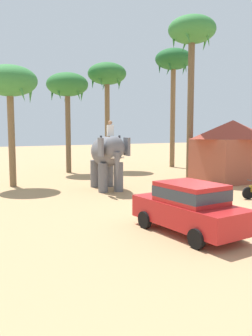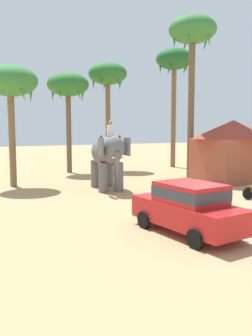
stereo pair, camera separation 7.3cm
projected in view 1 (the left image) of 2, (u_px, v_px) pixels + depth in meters
The scene contains 9 objects.
ground_plane at pixel (204, 223), 13.12m from camera, with size 120.00×120.00×0.00m, color tan.
car_sedan_foreground at pixel (189, 206), 11.65m from camera, with size 2.16×4.24×1.70m.
elephant_with_mahout at pixel (107, 155), 19.90m from camera, with size 2.09×3.98×3.88m.
palm_tree_behind_elephant at pixel (107, 77), 29.46m from camera, with size 3.20×3.20×8.88m.
palm_tree_near_hut at pixel (67, 87), 27.25m from camera, with size 3.20×3.20×7.71m.
palm_tree_left_of_road at pixel (10, 84), 20.65m from camera, with size 3.20×3.20×7.12m.
palm_tree_far_back at pixel (173, 64), 30.96m from camera, with size 3.20×3.20×10.37m.
palm_tree_leaning_seaward at pixel (192, 37), 23.83m from camera, with size 3.20×3.20×10.95m.
roadside_hut at pixel (232, 149), 23.40m from camera, with size 5.04×4.25×4.00m.
Camera 1 is at (-8.51, -10.01, 3.47)m, focal length 38.00 mm.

